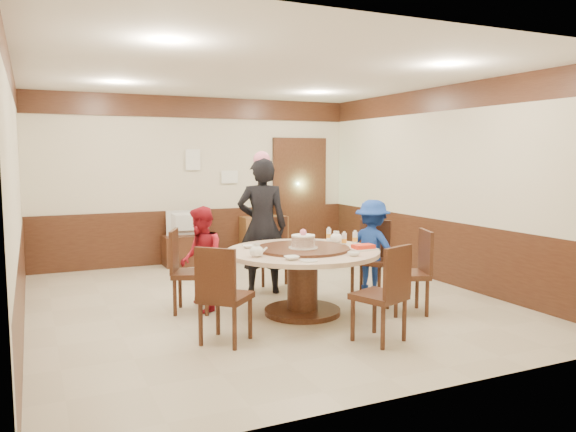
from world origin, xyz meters
name	(u,v)px	position (x,y,z in m)	size (l,w,h in m)	color
room	(266,216)	(0.01, 0.01, 1.08)	(6.00, 6.04, 2.84)	beige
banquet_table	(303,268)	(0.19, -0.66, 0.53)	(1.76, 1.76, 0.78)	#3E2013
chair_0	(371,272)	(1.40, -0.22, 0.30)	(0.62, 0.62, 0.97)	#3E2013
chair_1	(280,266)	(0.46, 0.61, 0.30)	(0.46, 0.47, 0.97)	#3E2013
chair_2	(191,286)	(-0.96, -0.03, 0.30)	(0.58, 0.58, 0.97)	#3E2013
chair_3	(225,312)	(-0.95, -1.25, 0.30)	(0.62, 0.62, 0.97)	#3E2013
chair_4	(381,311)	(0.46, -1.85, 0.30)	(0.57, 0.57, 0.97)	#3E2013
chair_5	(409,287)	(1.33, -1.14, 0.30)	(0.57, 0.56, 0.97)	#3E2013
person_standing	(262,226)	(0.15, 0.49, 0.90)	(0.65, 0.43, 1.79)	black
person_red	(201,259)	(-0.83, -0.05, 0.62)	(0.60, 0.47, 1.24)	#A81623
person_blue	(373,248)	(1.39, -0.27, 0.63)	(0.81, 0.47, 1.25)	navy
birthday_cake	(303,241)	(0.17, -0.71, 0.86)	(0.33, 0.33, 0.22)	white
teapot_left	(257,251)	(-0.45, -0.85, 0.81)	(0.17, 0.15, 0.13)	white
teapot_right	(336,238)	(0.80, -0.37, 0.81)	(0.17, 0.15, 0.13)	white
bowl_0	(248,247)	(-0.33, -0.28, 0.77)	(0.13, 0.13, 0.03)	white
bowl_1	(354,254)	(0.52, -1.24, 0.77)	(0.14, 0.14, 0.04)	white
bowl_2	(292,258)	(-0.18, -1.16, 0.77)	(0.15, 0.15, 0.04)	white
bowl_3	(361,246)	(0.87, -0.83, 0.77)	(0.13, 0.13, 0.04)	white
saucer_near	(309,261)	(-0.06, -1.31, 0.76)	(0.18, 0.18, 0.01)	white
saucer_far	(317,241)	(0.64, -0.16, 0.76)	(0.18, 0.18, 0.01)	white
shrimp_platter	(363,248)	(0.82, -0.96, 0.78)	(0.30, 0.20, 0.06)	white
bottle_0	(344,240)	(0.74, -0.66, 0.83)	(0.06, 0.06, 0.16)	white
bottle_1	(355,239)	(0.91, -0.62, 0.83)	(0.06, 0.06, 0.16)	white
bottle_2	(329,235)	(0.77, -0.22, 0.83)	(0.06, 0.06, 0.16)	white
tv_stand	(189,250)	(-0.25, 2.75, 0.25)	(0.85, 0.45, 0.50)	#3E2013
television	(189,223)	(-0.25, 2.75, 0.71)	(0.72, 0.09, 0.41)	gray
side_cabinet	(264,237)	(1.11, 2.78, 0.38)	(0.80, 0.40, 0.75)	brown
thermos	(267,206)	(1.17, 2.78, 0.94)	(0.15, 0.15, 0.38)	silver
notice_left	(193,160)	(-0.10, 2.96, 1.75)	(0.25, 0.00, 0.35)	white
notice_right	(230,177)	(0.55, 2.96, 1.45)	(0.30, 0.00, 0.22)	white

